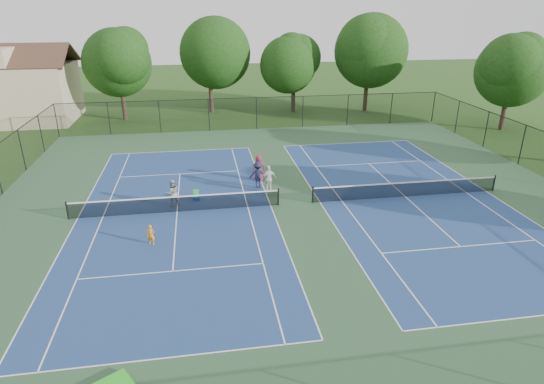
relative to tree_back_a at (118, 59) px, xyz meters
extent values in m
plane|color=#234716|center=(13.00, -24.00, -6.04)|extent=(140.00, 140.00, 0.00)
cube|color=#2E5231|center=(13.00, -24.00, -6.03)|extent=(36.00, 36.00, 0.01)
cube|color=navy|center=(6.00, -24.00, -6.03)|extent=(10.97, 23.77, 0.00)
cube|color=white|center=(6.00, -12.11, -6.02)|extent=(10.97, 0.06, 0.00)
cube|color=white|center=(6.00, -35.88, -6.02)|extent=(10.97, 0.06, 0.00)
cube|color=white|center=(0.52, -24.00, -6.02)|extent=(0.06, 23.77, 0.00)
cube|color=white|center=(11.48, -24.00, -6.02)|extent=(0.06, 23.77, 0.00)
cube|color=white|center=(1.88, -24.00, -6.02)|extent=(0.06, 23.77, 0.00)
cube|color=white|center=(10.12, -24.00, -6.02)|extent=(0.06, 23.77, 0.00)
cube|color=white|center=(6.00, -17.60, -6.02)|extent=(8.23, 0.06, 0.00)
cube|color=white|center=(6.00, -30.40, -6.02)|extent=(8.23, 0.06, 0.00)
cube|color=white|center=(6.00, -24.00, -6.02)|extent=(0.06, 12.80, 0.00)
cylinder|color=black|center=(0.05, -24.00, -5.50)|extent=(0.10, 0.10, 1.07)
cylinder|color=black|center=(11.95, -24.00, -5.50)|extent=(0.10, 0.10, 1.07)
cube|color=black|center=(6.00, -24.00, -5.57)|extent=(11.90, 0.01, 0.90)
cube|color=white|center=(6.00, -24.00, -5.09)|extent=(11.90, 0.04, 0.07)
cube|color=navy|center=(20.00, -24.00, -6.03)|extent=(10.97, 23.77, 0.00)
cube|color=white|center=(20.00, -12.11, -6.02)|extent=(10.97, 0.06, 0.00)
cube|color=white|center=(20.00, -35.88, -6.02)|extent=(10.97, 0.06, 0.00)
cube|color=white|center=(14.52, -24.00, -6.02)|extent=(0.06, 23.77, 0.00)
cube|color=white|center=(25.48, -24.00, -6.02)|extent=(0.06, 23.77, 0.00)
cube|color=white|center=(15.88, -24.00, -6.02)|extent=(0.06, 23.77, 0.00)
cube|color=white|center=(24.12, -24.00, -6.02)|extent=(0.06, 23.77, 0.00)
cube|color=white|center=(20.00, -17.60, -6.02)|extent=(8.23, 0.06, 0.00)
cube|color=white|center=(20.00, -30.40, -6.02)|extent=(8.23, 0.06, 0.00)
cube|color=white|center=(20.00, -24.00, -6.02)|extent=(0.06, 12.80, 0.00)
cylinder|color=black|center=(14.05, -24.00, -5.50)|extent=(0.10, 0.10, 1.07)
cylinder|color=black|center=(25.95, -24.00, -5.50)|extent=(0.10, 0.10, 1.07)
cube|color=black|center=(20.00, -24.00, -5.57)|extent=(11.90, 0.01, 0.90)
cube|color=white|center=(20.00, -24.00, -5.09)|extent=(11.90, 0.04, 0.07)
cylinder|color=black|center=(-5.00, -6.00, -4.54)|extent=(0.08, 0.08, 3.00)
cylinder|color=black|center=(-0.50, -6.00, -4.54)|extent=(0.08, 0.08, 3.00)
cylinder|color=black|center=(4.00, -6.00, -4.54)|extent=(0.08, 0.08, 3.00)
cylinder|color=black|center=(8.50, -6.00, -4.54)|extent=(0.08, 0.08, 3.00)
cylinder|color=black|center=(13.00, -6.00, -4.54)|extent=(0.08, 0.08, 3.00)
cylinder|color=black|center=(17.50, -6.00, -4.54)|extent=(0.08, 0.08, 3.00)
cylinder|color=black|center=(22.00, -6.00, -4.54)|extent=(0.08, 0.08, 3.00)
cylinder|color=black|center=(26.50, -6.00, -4.54)|extent=(0.08, 0.08, 3.00)
cylinder|color=black|center=(31.00, -6.00, -4.54)|extent=(0.08, 0.08, 3.00)
cylinder|color=black|center=(31.00, -19.50, -4.54)|extent=(0.08, 0.08, 3.00)
cylinder|color=black|center=(31.00, -15.00, -4.54)|extent=(0.08, 0.08, 3.00)
cylinder|color=black|center=(-5.00, -15.00, -4.54)|extent=(0.08, 0.08, 3.00)
cylinder|color=black|center=(31.00, -10.50, -4.54)|extent=(0.08, 0.08, 3.00)
cylinder|color=black|center=(-5.00, -10.50, -4.54)|extent=(0.08, 0.08, 3.00)
cube|color=black|center=(13.00, -6.00, -4.54)|extent=(36.00, 0.01, 3.00)
cube|color=black|center=(13.00, -6.00, -3.04)|extent=(36.00, 0.05, 0.05)
cylinder|color=#2D2116|center=(0.00, 0.00, -4.15)|extent=(0.44, 0.44, 3.78)
sphere|color=black|center=(0.00, 0.00, -0.39)|extent=(6.80, 6.80, 6.80)
sphere|color=black|center=(0.00, 0.00, 0.28)|extent=(5.58, 5.58, 5.58)
sphere|color=black|center=(0.00, 0.00, 0.94)|extent=(4.35, 4.35, 4.35)
cylinder|color=#2D2116|center=(9.00, 2.00, -3.97)|extent=(0.44, 0.44, 4.14)
sphere|color=black|center=(9.00, 2.00, 0.19)|extent=(7.60, 7.60, 7.60)
sphere|color=black|center=(9.00, 2.00, 0.82)|extent=(6.23, 6.23, 6.23)
sphere|color=black|center=(9.00, 2.00, 1.44)|extent=(4.86, 4.86, 4.86)
cylinder|color=#2D2116|center=(18.00, 1.00, -4.33)|extent=(0.44, 0.44, 3.42)
sphere|color=black|center=(18.00, 1.00, -0.97)|extent=(6.00, 6.00, 6.00)
sphere|color=black|center=(18.00, 1.00, -0.27)|extent=(4.92, 4.92, 4.92)
sphere|color=black|center=(18.00, 1.00, 0.44)|extent=(3.84, 3.84, 3.84)
cylinder|color=#2D2116|center=(26.00, 0.00, -3.88)|extent=(0.44, 0.44, 4.32)
sphere|color=black|center=(26.00, 0.00, 0.43)|extent=(7.80, 7.80, 7.80)
sphere|color=black|center=(26.00, 0.00, 1.04)|extent=(6.40, 6.40, 6.40)
sphere|color=black|center=(26.00, 0.00, 1.65)|extent=(4.99, 4.99, 4.99)
cylinder|color=#2D2116|center=(36.00, -10.00, -4.24)|extent=(0.44, 0.44, 3.60)
sphere|color=black|center=(36.00, -10.00, -0.62)|extent=(6.60, 6.60, 6.60)
sphere|color=black|center=(36.00, -10.00, 0.05)|extent=(5.41, 5.41, 5.41)
sphere|color=black|center=(36.00, -10.00, 0.72)|extent=(4.22, 4.22, 4.22)
cube|color=tan|center=(-10.00, 1.00, -3.24)|extent=(10.00, 8.00, 5.60)
cube|color=tan|center=(-10.00, 1.00, 0.44)|extent=(1.20, 8.00, 1.76)
cube|color=#422B1E|center=(-10.00, -1.00, 0.54)|extent=(10.80, 4.10, 2.15)
cube|color=#422B1E|center=(-10.00, 3.00, 0.54)|extent=(10.80, 4.10, 2.15)
imported|color=orange|center=(4.87, -27.68, -5.51)|extent=(0.43, 0.33, 1.05)
imported|color=#949497|center=(5.77, -23.12, -5.20)|extent=(0.98, 0.87, 1.68)
imported|color=silver|center=(11.69, -21.91, -5.13)|extent=(1.15, 0.79, 1.82)
imported|color=#1B1F3D|center=(11.14, -21.00, -5.15)|extent=(1.26, 0.87, 1.79)
imported|color=maroon|center=(11.37, -19.64, -5.16)|extent=(0.90, 0.64, 1.75)
cube|color=navy|center=(7.12, -22.51, -5.89)|extent=(0.42, 0.31, 0.30)
cube|color=green|center=(7.12, -22.51, -5.55)|extent=(0.38, 0.31, 0.38)
camera|label=1|loc=(7.62, -48.38, 5.10)|focal=30.00mm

